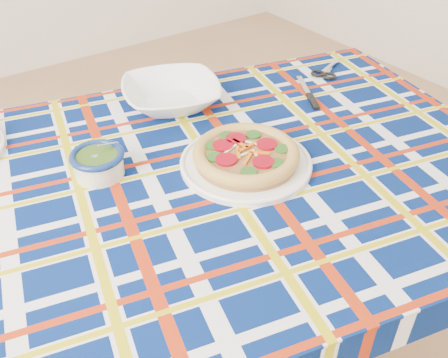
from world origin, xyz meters
TOP-DOWN VIEW (x-y plane):
  - floor at (0.00, 0.00)m, footprint 4.00×4.00m
  - dining_table at (-0.24, -0.39)m, footprint 1.69×1.27m
  - tablecloth at (-0.24, -0.39)m, footprint 1.72×1.30m
  - main_focaccia_plate at (-0.10, -0.43)m, footprint 0.36×0.36m
  - pesto_bowl at (-0.39, -0.27)m, footprint 0.15×0.15m
  - serving_bowl at (-0.09, -0.08)m, footprint 0.33×0.33m
  - table_knife at (0.27, -0.22)m, footprint 0.12×0.20m
  - kitchen_scissors at (0.43, -0.17)m, footprint 0.19×0.15m

SIDE VIEW (x-z plane):
  - floor at x=0.00m, z-range 0.00..0.00m
  - dining_table at x=-0.24m, z-range 0.29..0.99m
  - tablecloth at x=-0.24m, z-range 0.61..0.71m
  - table_knife at x=0.27m, z-range 0.71..0.72m
  - kitchen_scissors at x=0.43m, z-range 0.71..0.73m
  - main_focaccia_plate at x=-0.10m, z-range 0.71..0.77m
  - serving_bowl at x=-0.09m, z-range 0.71..0.78m
  - pesto_bowl at x=-0.39m, z-range 0.71..0.78m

